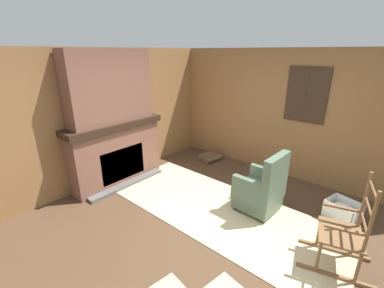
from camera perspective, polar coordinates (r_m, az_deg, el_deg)
name	(u,v)px	position (r m, az deg, el deg)	size (l,w,h in m)	color
ground_plane	(207,228)	(3.86, 3.36, -18.05)	(14.00, 14.00, 0.00)	#4C3523
wood_panel_wall_left	(106,118)	(5.00, -18.64, 5.54)	(0.06, 5.32, 2.44)	olive
wood_panel_wall_back	(285,114)	(5.28, 19.89, 6.25)	(5.32, 0.09, 2.44)	olive
fireplace_hearth	(117,153)	(4.99, -16.37, -1.88)	(0.62, 1.82, 1.18)	brown
chimney_breast	(109,87)	(4.70, -17.91, 12.01)	(0.36, 1.52, 1.23)	brown
area_rug	(219,210)	(4.22, 5.94, -14.30)	(3.83, 1.54, 0.01)	#C6B789
armchair	(261,190)	(4.14, 15.13, -9.91)	(0.63, 0.63, 0.99)	#516651
rocking_chair	(344,237)	(3.52, 30.63, -17.31)	(0.90, 0.68, 1.15)	brown
firewood_stack	(210,157)	(5.97, 3.94, -2.87)	(0.47, 0.51, 0.13)	brown
laundry_basket	(343,211)	(4.52, 30.47, -12.70)	(0.51, 0.46, 0.29)	white
oil_lamp_vase	(92,120)	(4.65, -21.41, 4.99)	(0.12, 0.12, 0.28)	silver
storage_case	(137,112)	(5.14, -12.23, 6.94)	(0.15, 0.28, 0.15)	black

